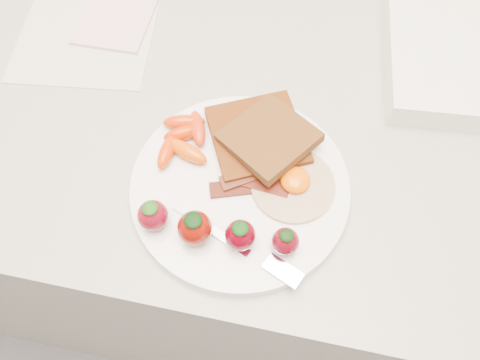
# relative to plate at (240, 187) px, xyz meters

# --- Properties ---
(counter) EXTENTS (2.00, 0.60, 0.90)m
(counter) POSITION_rel_plate_xyz_m (0.00, 0.14, -0.46)
(counter) COLOR gray
(counter) RESTS_ON ground
(plate) EXTENTS (0.27, 0.27, 0.02)m
(plate) POSITION_rel_plate_xyz_m (0.00, 0.00, 0.00)
(plate) COLOR white
(plate) RESTS_ON counter
(toast_lower) EXTENTS (0.15, 0.15, 0.01)m
(toast_lower) POSITION_rel_plate_xyz_m (0.01, 0.07, 0.02)
(toast_lower) COLOR #492C10
(toast_lower) RESTS_ON plate
(toast_upper) EXTENTS (0.14, 0.14, 0.02)m
(toast_upper) POSITION_rel_plate_xyz_m (0.02, 0.06, 0.03)
(toast_upper) COLOR #401B0B
(toast_upper) RESTS_ON toast_lower
(fried_egg) EXTENTS (0.14, 0.14, 0.02)m
(fried_egg) POSITION_rel_plate_xyz_m (0.06, 0.01, 0.01)
(fried_egg) COLOR beige
(fried_egg) RESTS_ON plate
(bacon_strips) EXTENTS (0.10, 0.07, 0.01)m
(bacon_strips) POSITION_rel_plate_xyz_m (0.01, 0.00, 0.01)
(bacon_strips) COLOR black
(bacon_strips) RESTS_ON plate
(baby_carrots) EXTENTS (0.07, 0.10, 0.02)m
(baby_carrots) POSITION_rel_plate_xyz_m (-0.08, 0.05, 0.02)
(baby_carrots) COLOR #C42E00
(baby_carrots) RESTS_ON plate
(strawberries) EXTENTS (0.19, 0.04, 0.05)m
(strawberries) POSITION_rel_plate_xyz_m (-0.02, -0.07, 0.03)
(strawberries) COLOR maroon
(strawberries) RESTS_ON plate
(fork) EXTENTS (0.16, 0.08, 0.00)m
(fork) POSITION_rel_plate_xyz_m (0.02, -0.08, 0.01)
(fork) COLOR silver
(fork) RESTS_ON plate
(paper_sheet) EXTENTS (0.23, 0.29, 0.00)m
(paper_sheet) POSITION_rel_plate_xyz_m (-0.29, 0.24, -0.01)
(paper_sheet) COLOR beige
(paper_sheet) RESTS_ON counter
(notepad) EXTENTS (0.11, 0.16, 0.01)m
(notepad) POSITION_rel_plate_xyz_m (-0.25, 0.26, -0.00)
(notepad) COLOR beige
(notepad) RESTS_ON paper_sheet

